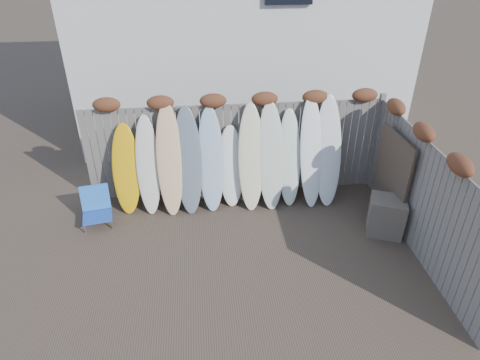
{
  "coord_description": "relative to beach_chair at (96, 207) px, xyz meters",
  "views": [
    {
      "loc": [
        -0.68,
        -5.42,
        5.06
      ],
      "look_at": [
        0.0,
        1.2,
        1.0
      ],
      "focal_mm": 32.0,
      "sensor_mm": 36.0,
      "label": 1
    }
  ],
  "objects": [
    {
      "name": "surfboard_7",
      "position": [
        3.44,
        0.35,
        0.72
      ],
      "size": [
        0.54,
        0.75,
        2.1
      ],
      "primitive_type": "ellipsoid",
      "rotation": [
        -0.31,
        0.0,
        0.02
      ],
      "color": "silver",
      "rests_on": "ground"
    },
    {
      "name": "lattice_panel",
      "position": [
        5.6,
        -0.45,
        0.56
      ],
      "size": [
        0.13,
        1.19,
        1.78
      ],
      "primitive_type": "cube",
      "rotation": [
        0.0,
        0.0,
        0.06
      ],
      "color": "#423A28",
      "rests_on": "ground"
    },
    {
      "name": "surfboard_10",
      "position": [
        4.6,
        0.38,
        0.75
      ],
      "size": [
        0.55,
        0.78,
        2.18
      ],
      "primitive_type": "ellipsoid",
      "rotation": [
        -0.31,
        0.0,
        -0.02
      ],
      "color": "white",
      "rests_on": "ground"
    },
    {
      "name": "surfboard_4",
      "position": [
        2.25,
        0.4,
        0.68
      ],
      "size": [
        0.52,
        0.72,
        2.03
      ],
      "primitive_type": "ellipsoid",
      "rotation": [
        -0.31,
        0.0,
        -0.01
      ],
      "color": "#A1B6CF",
      "rests_on": "ground"
    },
    {
      "name": "wooden_crate",
      "position": [
        5.42,
        -0.91,
        0.03
      ],
      "size": [
        0.78,
        0.72,
        0.74
      ],
      "primitive_type": "cube",
      "rotation": [
        0.0,
        0.0,
        -0.37
      ],
      "color": "brown",
      "rests_on": "ground"
    },
    {
      "name": "surfboard_2",
      "position": [
        1.45,
        0.36,
        0.74
      ],
      "size": [
        0.5,
        0.76,
        2.15
      ],
      "primitive_type": "ellipsoid",
      "rotation": [
        -0.31,
        0.0,
        -0.0
      ],
      "color": "#F6B282",
      "rests_on": "ground"
    },
    {
      "name": "right_fence",
      "position": [
        5.74,
        -1.33,
        0.81
      ],
      "size": [
        0.28,
        4.4,
        2.24
      ],
      "color": "slate",
      "rests_on": "ground"
    },
    {
      "name": "surfboard_9",
      "position": [
        4.25,
        0.37,
        0.75
      ],
      "size": [
        0.48,
        0.78,
        2.18
      ],
      "primitive_type": "ellipsoid",
      "rotation": [
        -0.31,
        0.0,
        0.03
      ],
      "color": "white",
      "rests_on": "ground"
    },
    {
      "name": "surfboard_5",
      "position": [
        2.65,
        0.47,
        0.48
      ],
      "size": [
        0.51,
        0.6,
        1.62
      ],
      "primitive_type": "ellipsoid",
      "rotation": [
        -0.31,
        0.0,
        -0.02
      ],
      "color": "white",
      "rests_on": "ground"
    },
    {
      "name": "surfboard_1",
      "position": [
        1.02,
        0.41,
        0.62
      ],
      "size": [
        0.46,
        0.69,
        1.91
      ],
      "primitive_type": "ellipsoid",
      "rotation": [
        -0.31,
        0.0,
        0.01
      ],
      "color": "beige",
      "rests_on": "ground"
    },
    {
      "name": "surfboard_8",
      "position": [
        3.83,
        0.42,
        0.63
      ],
      "size": [
        0.46,
        0.69,
        1.92
      ],
      "primitive_type": "ellipsoid",
      "rotation": [
        -0.31,
        0.0,
        -0.01
      ],
      "color": "white",
      "rests_on": "ground"
    },
    {
      "name": "beach_chair",
      "position": [
        0.0,
        0.0,
        0.0
      ],
      "size": [
        0.63,
        0.66,
        0.72
      ],
      "color": "#234FAF",
      "rests_on": "ground"
    },
    {
      "name": "ground",
      "position": [
        2.75,
        -1.58,
        -0.33
      ],
      "size": [
        80.0,
        80.0,
        0.0
      ],
      "primitive_type": "plane",
      "color": "#493A2D"
    },
    {
      "name": "surfboard_3",
      "position": [
        1.81,
        0.37,
        0.7
      ],
      "size": [
        0.54,
        0.74,
        2.07
      ],
      "primitive_type": "ellipsoid",
      "rotation": [
        -0.31,
        0.0,
        0.01
      ],
      "color": "slate",
      "rests_on": "ground"
    },
    {
      "name": "surfboard_6",
      "position": [
        3.04,
        0.36,
        0.71
      ],
      "size": [
        0.55,
        0.76,
        2.08
      ],
      "primitive_type": "ellipsoid",
      "rotation": [
        -0.31,
        0.0,
        -0.05
      ],
      "color": "beige",
      "rests_on": "ground"
    },
    {
      "name": "surfboard_0",
      "position": [
        0.58,
        0.44,
        0.55
      ],
      "size": [
        0.57,
        0.66,
        1.76
      ],
      "primitive_type": "ellipsoid",
      "rotation": [
        -0.31,
        0.0,
        -0.06
      ],
      "color": "#F0AD09",
      "rests_on": "ground"
    },
    {
      "name": "house",
      "position": [
        3.25,
        4.92,
        2.87
      ],
      "size": [
        8.5,
        5.5,
        6.33
      ],
      "color": "silver",
      "rests_on": "ground"
    },
    {
      "name": "back_fence",
      "position": [
        2.81,
        0.81,
        0.85
      ],
      "size": [
        6.05,
        0.28,
        2.24
      ],
      "color": "slate",
      "rests_on": "ground"
    }
  ]
}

